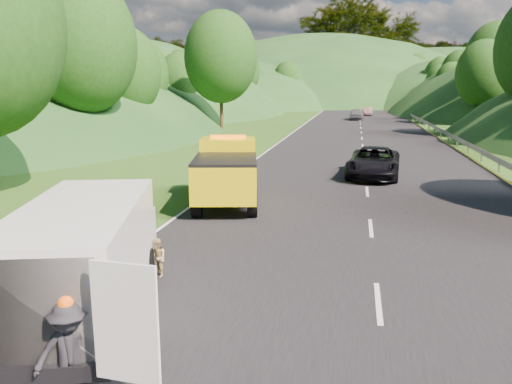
% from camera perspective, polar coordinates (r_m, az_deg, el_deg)
% --- Properties ---
extents(ground, '(320.00, 320.00, 0.00)m').
position_cam_1_polar(ground, '(13.55, 0.54, -8.13)').
color(ground, '#38661E').
rests_on(ground, ground).
extents(road_surface, '(14.00, 200.00, 0.02)m').
position_cam_1_polar(road_surface, '(52.71, 11.94, 6.67)').
color(road_surface, black).
rests_on(road_surface, ground).
extents(guardrail, '(0.06, 140.00, 1.52)m').
position_cam_1_polar(guardrail, '(65.66, 18.27, 7.32)').
color(guardrail, gray).
rests_on(guardrail, ground).
extents(tree_line_left, '(14.00, 140.00, 14.00)m').
position_cam_1_polar(tree_line_left, '(75.72, -5.26, 8.41)').
color(tree_line_left, '#275218').
rests_on(tree_line_left, ground).
extents(hills_backdrop, '(201.00, 288.60, 44.00)m').
position_cam_1_polar(hills_backdrop, '(147.34, 13.00, 9.87)').
color(hills_backdrop, '#2D5B23').
rests_on(hills_backdrop, ground).
extents(tow_truck, '(3.48, 6.54, 2.67)m').
position_cam_1_polar(tow_truck, '(20.05, -3.33, 2.33)').
color(tow_truck, black).
rests_on(tow_truck, ground).
extents(white_van, '(4.62, 7.25, 2.39)m').
position_cam_1_polar(white_van, '(10.75, -18.94, -6.61)').
color(white_van, black).
rests_on(white_van, ground).
extents(woman, '(0.47, 0.62, 1.64)m').
position_cam_1_polar(woman, '(15.84, -13.23, -5.45)').
color(woman, silver).
rests_on(woman, ground).
extents(child, '(0.59, 0.60, 0.97)m').
position_cam_1_polar(child, '(12.85, -11.10, -9.52)').
color(child, tan).
rests_on(child, ground).
extents(suitcase, '(0.35, 0.19, 0.56)m').
position_cam_1_polar(suitcase, '(14.82, -20.08, -5.96)').
color(suitcase, brown).
rests_on(suitcase, ground).
extents(spare_tire, '(0.71, 0.71, 0.20)m').
position_cam_1_polar(spare_tire, '(9.18, -13.34, -18.87)').
color(spare_tire, black).
rests_on(spare_tire, ground).
extents(passing_suv, '(3.04, 5.75, 1.54)m').
position_cam_1_polar(passing_suv, '(26.86, 13.23, 1.67)').
color(passing_suv, black).
rests_on(passing_suv, ground).
extents(dist_car_a, '(1.89, 4.70, 1.60)m').
position_cam_1_polar(dist_car_a, '(72.81, 11.37, 8.08)').
color(dist_car_a, '#4E4F53').
rests_on(dist_car_a, ground).
extents(dist_car_b, '(1.41, 4.05, 1.33)m').
position_cam_1_polar(dist_car_b, '(84.32, 12.63, 8.53)').
color(dist_car_b, brown).
rests_on(dist_car_b, ground).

